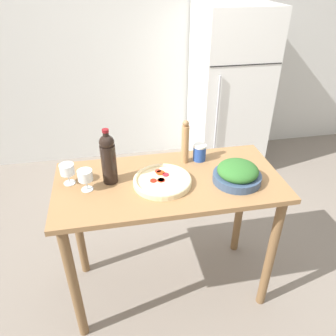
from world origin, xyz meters
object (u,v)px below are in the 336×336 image
at_px(wine_glass_near, 85,176).
at_px(wine_glass_far, 67,170).
at_px(pepper_mill, 185,142).
at_px(salad_bowl, 237,173).
at_px(homemade_pizza, 162,181).
at_px(wine_bottle, 108,158).
at_px(salt_canister, 199,152).
at_px(refrigerator, 229,92).

xyz_separation_m(wine_glass_near, wine_glass_far, (-0.10, 0.08, 0.00)).
bearing_deg(wine_glass_near, pepper_mill, 17.60).
height_order(wine_glass_near, salad_bowl, wine_glass_near).
height_order(salad_bowl, homemade_pizza, salad_bowl).
distance_m(wine_bottle, wine_glass_near, 0.16).
relative_size(wine_bottle, wine_glass_far, 2.66).
relative_size(wine_bottle, homemade_pizza, 0.99).
distance_m(wine_glass_near, pepper_mill, 0.61).
distance_m(wine_bottle, salt_canister, 0.57).
bearing_deg(salad_bowl, wine_bottle, 169.22).
xyz_separation_m(wine_glass_near, homemade_pizza, (0.41, -0.02, -0.07)).
xyz_separation_m(refrigerator, pepper_mill, (-0.79, -1.39, 0.21)).
bearing_deg(wine_glass_far, salt_canister, 8.23).
distance_m(refrigerator, wine_glass_far, 2.11).
bearing_deg(salad_bowl, salt_canister, 118.10).
xyz_separation_m(pepper_mill, salt_canister, (0.09, 0.01, -0.08)).
bearing_deg(wine_bottle, pepper_mill, 15.83).
bearing_deg(salad_bowl, pepper_mill, 132.23).
relative_size(refrigerator, salad_bowl, 6.11).
bearing_deg(wine_glass_near, salt_canister, 15.81).
xyz_separation_m(wine_bottle, homemade_pizza, (0.28, -0.08, -0.13)).
bearing_deg(pepper_mill, wine_bottle, -164.17).
height_order(refrigerator, pepper_mill, refrigerator).
bearing_deg(wine_glass_near, homemade_pizza, -2.95).
relative_size(salad_bowl, homemade_pizza, 0.83).
xyz_separation_m(wine_bottle, wine_glass_near, (-0.13, -0.06, -0.07)).
xyz_separation_m(wine_glass_far, homemade_pizza, (0.50, -0.10, -0.07)).
bearing_deg(salt_canister, wine_glass_far, -171.77).
bearing_deg(pepper_mill, homemade_pizza, -130.40).
bearing_deg(pepper_mill, refrigerator, 60.32).
xyz_separation_m(pepper_mill, homemade_pizza, (-0.18, -0.21, -0.12)).
relative_size(pepper_mill, homemade_pizza, 0.85).
bearing_deg(pepper_mill, salt_canister, 4.06).
distance_m(pepper_mill, homemade_pizza, 0.29).
height_order(salad_bowl, salt_canister, salad_bowl).
bearing_deg(pepper_mill, wine_glass_far, -171.20).
bearing_deg(salad_bowl, wine_glass_far, 170.39).
height_order(refrigerator, salt_canister, refrigerator).
xyz_separation_m(wine_glass_near, salad_bowl, (0.82, -0.08, -0.03)).
bearing_deg(salad_bowl, refrigerator, 71.38).
height_order(wine_glass_near, pepper_mill, pepper_mill).
bearing_deg(pepper_mill, wine_glass_near, -162.40).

